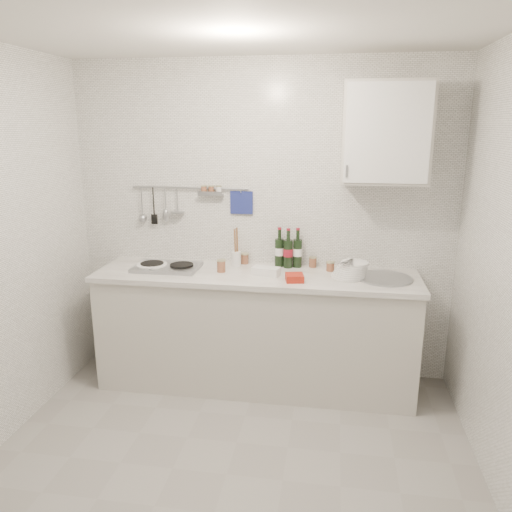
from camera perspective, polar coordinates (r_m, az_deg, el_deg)
The scene contains 16 objects.
floor at distance 3.23m, azimuth -3.37°, elevation -23.64°, with size 3.00×3.00×0.00m, color gray.
ceiling at distance 2.58m, azimuth -4.30°, elevation 25.76°, with size 3.00×3.00×0.00m, color silver.
back_wall at distance 3.98m, azimuth 0.66°, elevation 3.83°, with size 3.00×0.02×2.50m, color silver.
counter at distance 3.94m, azimuth 0.08°, elevation -8.75°, with size 2.44×0.64×0.96m.
wall_rail at distance 4.05m, azimuth -7.83°, elevation 6.40°, with size 0.98×0.09×0.34m.
wall_cabinet at distance 3.70m, azimuth 14.58°, elevation 13.45°, with size 0.60×0.38×0.70m.
plate_stack_hob at distance 3.96m, azimuth -11.91°, elevation -1.17°, with size 0.26×0.26×0.04m.
plate_stack_sink at distance 3.73m, azimuth 10.81°, elevation -1.57°, with size 0.27×0.26×0.12m.
wine_bottles at distance 3.91m, azimuth 3.72°, elevation 0.95°, with size 0.22×0.10×0.31m.
butter_dish at distance 3.72m, azimuth 1.14°, elevation -1.74°, with size 0.20×0.10×0.06m, color white.
strawberry_punnet at distance 3.58m, azimuth 4.42°, elevation -2.49°, with size 0.13×0.13×0.05m, color red.
utensil_crock at distance 3.95m, azimuth -2.29°, elevation -0.09°, with size 0.08×0.08×0.31m.
jar_a at distance 4.02m, azimuth -1.30°, elevation -0.27°, with size 0.07×0.07×0.09m.
jar_b at distance 3.95m, azimuth 6.51°, elevation -0.67°, with size 0.06×0.06×0.08m.
jar_c at distance 3.86m, azimuth 8.50°, elevation -1.16°, with size 0.07×0.07×0.07m.
jar_d at distance 3.80m, azimuth -3.99°, elevation -1.11°, with size 0.07×0.07×0.10m.
Camera 1 is at (0.57, -2.47, 2.01)m, focal length 35.00 mm.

